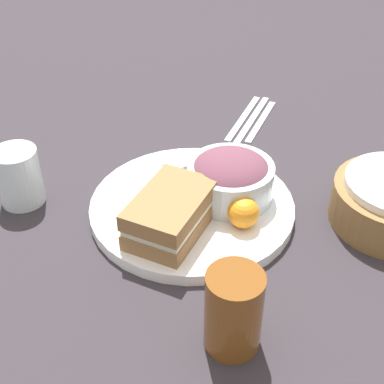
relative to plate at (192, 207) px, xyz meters
The scene contains 11 objects.
ground_plane 0.01m from the plate, ahead, with size 4.00×4.00×0.00m, color #2D282D.
plate is the anchor object (origin of this frame).
sandwich 0.08m from the plate, 11.41° to the right, with size 0.15×0.11×0.06m.
salad_bowl 0.07m from the plate, 121.26° to the left, with size 0.13×0.13×0.07m.
dressing_cup 0.08m from the plate, 145.48° to the right, with size 0.04×0.04×0.03m, color #99999E.
orange_wedge 0.09m from the plate, 68.64° to the left, with size 0.05×0.05×0.05m, color orange.
drink_glass 0.25m from the plate, 24.86° to the left, with size 0.07×0.07×0.11m, color brown.
fork 0.31m from the plate, behind, with size 0.19×0.01×0.01m, color silver.
knife 0.31m from the plate, behind, with size 0.20×0.01×0.01m, color silver.
spoon 0.31m from the plate, 168.28° to the left, with size 0.17×0.01×0.01m, color silver.
water_glass 0.27m from the plate, 82.30° to the right, with size 0.07×0.07×0.09m, color silver.
Camera 1 is at (0.61, 0.15, 0.51)m, focal length 50.00 mm.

